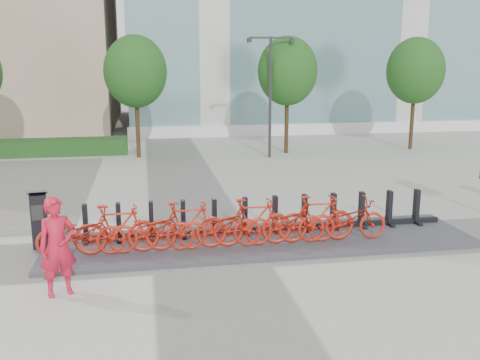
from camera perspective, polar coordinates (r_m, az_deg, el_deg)
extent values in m
plane|color=#999A8C|center=(11.70, -3.54, -7.51)|extent=(120.00, 120.00, 0.00)
cube|color=#144013|center=(24.69, -18.91, 3.34)|extent=(6.00, 1.20, 0.70)
cylinder|color=#332412|center=(23.06, -10.88, 6.07)|extent=(0.18, 0.18, 3.00)
ellipsoid|color=#184C1B|center=(22.93, -11.10, 11.29)|extent=(2.60, 2.60, 2.99)
cylinder|color=#332412|center=(23.89, 5.00, 6.46)|extent=(0.18, 0.18, 3.00)
ellipsoid|color=#184C1B|center=(23.76, 5.09, 11.51)|extent=(2.60, 2.60, 2.99)
cylinder|color=#332412|center=(26.11, 17.89, 6.42)|extent=(0.18, 0.18, 3.00)
ellipsoid|color=#184C1B|center=(25.99, 18.21, 11.03)|extent=(2.60, 2.60, 2.99)
cylinder|color=black|center=(22.59, 3.24, 8.69)|extent=(0.12, 0.12, 5.00)
cube|color=black|center=(22.46, 2.16, 14.93)|extent=(0.90, 0.08, 0.08)
cube|color=black|center=(22.67, 4.46, 14.88)|extent=(0.90, 0.08, 0.08)
cylinder|color=black|center=(22.37, 0.99, 14.69)|extent=(0.20, 0.20, 0.18)
cylinder|color=black|center=(22.78, 5.59, 14.60)|extent=(0.20, 0.20, 0.18)
cube|color=#3E3E45|center=(12.17, 2.41, -6.50)|extent=(9.60, 2.40, 0.08)
imported|color=#A81F10|center=(11.49, -16.60, -5.49)|extent=(1.81, 0.63, 0.95)
imported|color=#A81F10|center=(11.41, -13.01, -5.13)|extent=(1.76, 0.50, 1.06)
imported|color=#A81F10|center=(11.41, -9.37, -5.25)|extent=(1.81, 0.63, 0.95)
imported|color=#A81F10|center=(11.42, -5.76, -4.84)|extent=(1.76, 0.50, 1.06)
imported|color=#A81F10|center=(11.51, -2.16, -4.92)|extent=(1.81, 0.63, 0.95)
imported|color=#A81F10|center=(11.61, 1.37, -4.49)|extent=(1.76, 0.50, 1.06)
imported|color=#A81F10|center=(11.79, 4.81, -4.53)|extent=(1.81, 0.63, 0.95)
imported|color=#A81F10|center=(11.97, 8.15, -4.08)|extent=(1.76, 0.50, 1.06)
imported|color=#A81F10|center=(12.23, 11.35, -4.11)|extent=(1.81, 0.63, 0.95)
cube|color=black|center=(12.21, -20.60, -4.14)|extent=(0.37, 0.33, 1.19)
cube|color=black|center=(12.05, -20.83, -1.25)|extent=(0.44, 0.39, 0.15)
cube|color=black|center=(12.01, -20.81, -3.28)|extent=(0.24, 0.05, 0.33)
imported|color=red|center=(9.81, -18.88, -6.76)|extent=(0.75, 0.64, 1.76)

